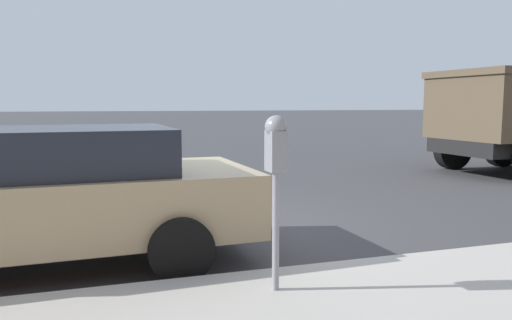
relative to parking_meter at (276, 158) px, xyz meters
name	(u,v)px	position (x,y,z in m)	size (l,w,h in m)	color
ground_plane	(223,227)	(2.74, -0.22, -1.27)	(220.00, 220.00, 0.00)	#424244
parking_meter	(276,158)	(0.00, 0.00, 0.00)	(0.21, 0.19, 1.50)	gray
car_tan	(20,194)	(1.70, 2.20, -0.48)	(2.28, 4.99, 1.47)	tan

